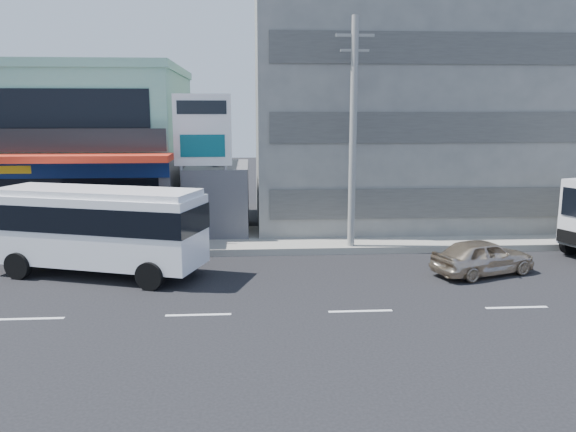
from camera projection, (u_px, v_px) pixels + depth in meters
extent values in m
plane|color=black|center=(198.00, 315.00, 17.10)|extent=(120.00, 120.00, 0.00)
cube|color=gray|center=(322.00, 239.00, 26.72)|extent=(70.00, 5.00, 0.30)
cube|color=#4A494E|center=(70.00, 190.00, 29.95)|extent=(12.00, 10.00, 4.00)
cube|color=#84BB9D|center=(65.00, 114.00, 29.22)|extent=(12.00, 10.00, 4.00)
cube|color=red|center=(24.00, 158.00, 23.87)|extent=(12.40, 1.80, 0.30)
cube|color=navy|center=(32.00, 169.00, 24.71)|extent=(12.00, 0.12, 0.80)
cube|color=black|center=(35.00, 203.00, 25.01)|extent=(11.00, 0.06, 2.60)
cube|color=gray|center=(400.00, 95.00, 31.18)|extent=(16.00, 12.00, 14.00)
cube|color=#4A494E|center=(219.00, 199.00, 28.55)|extent=(3.00, 6.00, 3.50)
cylinder|color=slate|center=(217.00, 165.00, 27.24)|extent=(1.50, 1.50, 0.15)
cylinder|color=gray|center=(181.00, 176.00, 25.44)|extent=(0.16, 0.16, 6.50)
cylinder|color=gray|center=(226.00, 175.00, 25.57)|extent=(0.16, 0.16, 6.50)
cube|color=white|center=(202.00, 130.00, 25.13)|extent=(2.60, 0.18, 3.20)
cylinder|color=#999993|center=(353.00, 138.00, 23.84)|extent=(0.30, 0.30, 10.00)
cube|color=#999993|center=(355.00, 35.00, 23.07)|extent=(1.60, 0.12, 0.12)
cube|color=#999993|center=(355.00, 50.00, 23.18)|extent=(1.20, 0.10, 0.10)
cube|color=white|center=(99.00, 229.00, 21.02)|extent=(8.20, 4.76, 2.57)
cube|color=black|center=(98.00, 216.00, 20.93)|extent=(8.27, 4.83, 0.95)
cube|color=white|center=(97.00, 192.00, 20.76)|extent=(7.92, 4.48, 0.22)
cylinder|color=black|center=(18.00, 266.00, 20.73)|extent=(1.05, 0.61, 1.01)
cylinder|color=black|center=(60.00, 250.00, 23.07)|extent=(1.05, 0.61, 1.01)
cylinder|color=black|center=(150.00, 276.00, 19.43)|extent=(1.05, 0.61, 1.01)
cylinder|color=black|center=(180.00, 258.00, 21.77)|extent=(1.05, 0.61, 1.01)
imported|color=beige|center=(483.00, 257.00, 21.28)|extent=(4.37, 2.88, 1.38)
cylinder|color=black|center=(571.00, 242.00, 24.34)|extent=(1.10, 0.67, 1.06)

